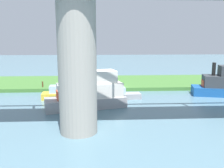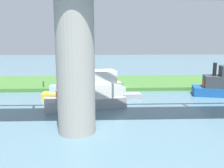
# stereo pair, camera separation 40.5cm
# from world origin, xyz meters

# --- Properties ---
(ground_plane) EXTENTS (160.00, 160.00, 0.00)m
(ground_plane) POSITION_xyz_m (0.00, 0.00, 0.00)
(ground_plane) COLOR slate
(grassy_bank) EXTENTS (80.00, 12.00, 0.50)m
(grassy_bank) POSITION_xyz_m (0.00, -6.00, 0.25)
(grassy_bank) COLOR #427533
(grassy_bank) RESTS_ON ground
(bridge_pylon) EXTENTS (2.93, 2.93, 10.43)m
(bridge_pylon) POSITION_xyz_m (3.49, 15.06, 5.21)
(bridge_pylon) COLOR #9E998E
(bridge_pylon) RESTS_ON ground
(person_on_bank) EXTENTS (0.49, 0.49, 1.39)m
(person_on_bank) POSITION_xyz_m (4.04, -1.12, 1.20)
(person_on_bank) COLOR #2D334C
(person_on_bank) RESTS_ON grassy_bank
(mooring_post) EXTENTS (0.20, 0.20, 0.82)m
(mooring_post) POSITION_xyz_m (9.87, -1.20, 0.91)
(mooring_post) COLOR brown
(mooring_post) RESTS_ON grassy_bank
(motorboat_red) EXTENTS (8.95, 4.92, 4.35)m
(motorboat_red) POSITION_xyz_m (3.00, 7.93, 1.61)
(motorboat_red) COLOR #99999E
(motorboat_red) RESTS_ON ground
(riverboat_paddlewheel) EXTENTS (5.07, 2.10, 1.65)m
(riverboat_paddlewheel) POSITION_xyz_m (6.51, 3.75, 0.59)
(riverboat_paddlewheel) COLOR gold
(riverboat_paddlewheel) RESTS_ON ground
(skiff_small) EXTENTS (4.34, 1.78, 1.42)m
(skiff_small) POSITION_xyz_m (-1.02, 4.22, 0.51)
(skiff_small) COLOR #99999E
(skiff_small) RESTS_ON ground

